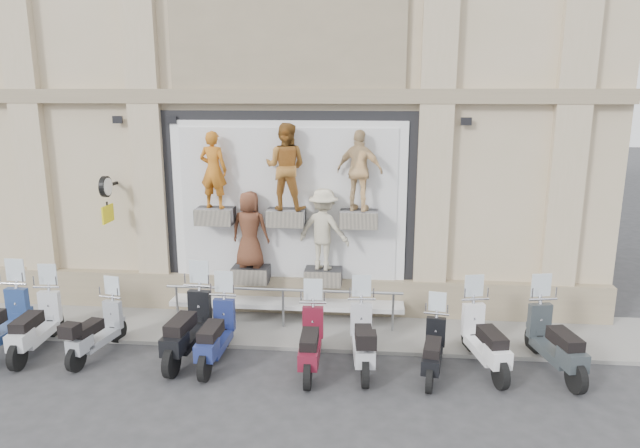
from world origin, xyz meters
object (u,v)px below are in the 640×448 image
(scooter_d, at_px, (187,315))
(scooter_j, at_px, (557,329))
(scooter_e, at_px, (215,323))
(scooter_g, at_px, (363,328))
(scooter_b, at_px, (34,314))
(scooter_c, at_px, (96,321))
(scooter_i, at_px, (486,328))
(scooter_h, at_px, (434,339))
(clock_sign_bracket, at_px, (106,193))
(scooter_f, at_px, (311,331))
(guard_rail, at_px, (283,309))

(scooter_d, xyz_separation_m, scooter_j, (6.73, 0.07, -0.04))
(scooter_e, xyz_separation_m, scooter_g, (2.72, 0.04, -0.00))
(scooter_b, bearing_deg, scooter_c, -5.21)
(scooter_b, xyz_separation_m, scooter_i, (8.48, 0.14, -0.00))
(scooter_h, bearing_deg, scooter_j, 18.81)
(clock_sign_bracket, height_order, scooter_i, clock_sign_bracket)
(scooter_f, bearing_deg, scooter_h, -1.74)
(clock_sign_bracket, relative_size, scooter_d, 0.48)
(scooter_d, xyz_separation_m, scooter_h, (4.55, -0.27, -0.17))
(clock_sign_bracket, height_order, scooter_j, clock_sign_bracket)
(scooter_c, bearing_deg, scooter_d, 12.86)
(scooter_g, height_order, scooter_h, scooter_g)
(clock_sign_bracket, distance_m, scooter_j, 9.44)
(clock_sign_bracket, distance_m, scooter_h, 7.50)
(scooter_j, bearing_deg, scooter_i, 167.90)
(guard_rail, distance_m, scooter_g, 2.32)
(clock_sign_bracket, distance_m, scooter_e, 4.07)
(scooter_b, relative_size, scooter_h, 1.16)
(scooter_b, height_order, scooter_g, scooter_b)
(scooter_c, distance_m, scooter_j, 8.48)
(scooter_c, distance_m, scooter_f, 4.12)
(guard_rail, distance_m, scooter_d, 2.18)
(guard_rail, xyz_separation_m, scooter_e, (-1.01, -1.58, 0.33))
(clock_sign_bracket, bearing_deg, scooter_j, -11.50)
(scooter_d, height_order, scooter_e, scooter_d)
(scooter_c, height_order, scooter_f, scooter_f)
(scooter_h, xyz_separation_m, scooter_i, (0.95, 0.34, 0.11))
(scooter_d, relative_size, scooter_f, 1.12)
(scooter_f, xyz_separation_m, scooter_j, (4.37, 0.34, 0.06))
(clock_sign_bracket, height_order, scooter_d, clock_sign_bracket)
(guard_rail, xyz_separation_m, scooter_j, (5.14, -1.37, 0.36))
(scooter_e, bearing_deg, scooter_j, 3.19)
(scooter_b, height_order, scooter_f, scooter_b)
(scooter_b, height_order, scooter_c, scooter_b)
(guard_rail, bearing_deg, scooter_i, -19.32)
(scooter_h, bearing_deg, scooter_e, -171.80)
(scooter_d, xyz_separation_m, scooter_f, (2.36, -0.27, -0.09))
(scooter_f, distance_m, scooter_j, 4.38)
(scooter_e, bearing_deg, clock_sign_bracket, 145.98)
(scooter_g, bearing_deg, clock_sign_bracket, 155.60)
(scooter_d, bearing_deg, scooter_i, 4.99)
(scooter_c, xyz_separation_m, scooter_j, (8.48, 0.16, 0.11))
(scooter_f, relative_size, scooter_g, 0.97)
(scooter_f, bearing_deg, scooter_i, 4.34)
(scooter_e, bearing_deg, scooter_f, -3.12)
(scooter_f, bearing_deg, scooter_d, 171.50)
(clock_sign_bracket, bearing_deg, scooter_g, -19.67)
(scooter_h, relative_size, scooter_j, 0.84)
(scooter_c, distance_m, scooter_e, 2.33)
(scooter_h, bearing_deg, scooter_i, 29.57)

